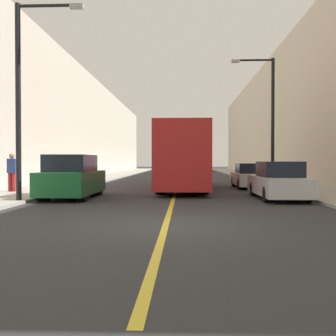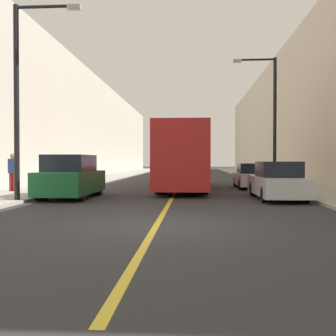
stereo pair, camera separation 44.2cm
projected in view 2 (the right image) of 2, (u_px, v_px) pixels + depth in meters
ground_plane at (156, 225)px, 9.67m from camera, size 200.00×200.00×0.00m
sidewalk_left at (114, 176)px, 40.06m from camera, size 3.39×72.00×0.12m
sidewalk_right at (256, 176)px, 39.14m from camera, size 3.39×72.00×0.12m
building_row_left at (79, 127)px, 40.21m from camera, size 4.00×72.00×10.20m
building_row_right at (294, 117)px, 38.79m from camera, size 4.00×72.00×11.83m
road_center_line at (184, 177)px, 39.60m from camera, size 0.16×72.00×0.01m
bus at (184, 157)px, 22.40m from camera, size 2.54×12.10×3.39m
parked_suv_left at (71, 178)px, 16.81m from camera, size 1.94×4.47×1.85m
car_right_near at (277, 182)px, 16.28m from camera, size 1.77×4.75×1.56m
car_right_mid at (252, 177)px, 22.90m from camera, size 1.81×4.40×1.45m
street_lamp_left at (22, 89)px, 14.77m from camera, size 2.58×0.24×7.34m
street_lamp_right at (271, 113)px, 23.40m from camera, size 2.58×0.24×7.62m
pedestrian at (13, 172)px, 19.08m from camera, size 0.41×0.26×1.84m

